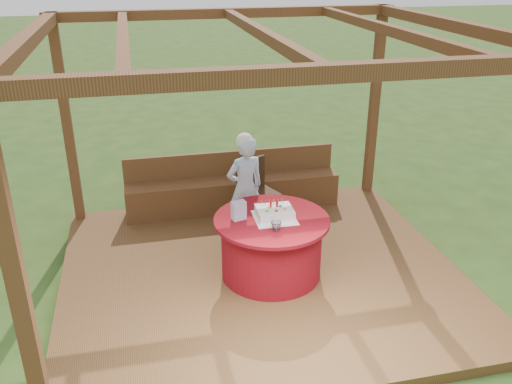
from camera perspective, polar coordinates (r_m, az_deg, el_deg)
ground at (r=6.41m, az=0.50°, el=-9.09°), size 60.00×60.00×0.00m
deck at (r=6.38m, az=0.50°, el=-8.63°), size 4.50×4.00×0.12m
pergola at (r=5.48m, az=0.60°, el=12.49°), size 4.50×4.00×2.72m
bench at (r=7.71m, az=-2.42°, el=0.17°), size 3.00×0.42×0.80m
table at (r=6.10m, az=1.63°, el=-5.71°), size 1.28×1.28×0.71m
chair at (r=7.19m, az=-0.01°, el=0.37°), size 0.57×0.57×0.89m
elderly_woman at (r=6.73m, az=-1.15°, el=0.56°), size 0.56×0.45×1.40m
birthday_cake at (r=5.91m, az=1.98°, el=-2.24°), size 0.45×0.45×0.19m
gift_bag at (r=5.87m, az=-1.83°, el=-1.94°), size 0.17×0.13×0.21m
drinking_glass at (r=5.66m, az=2.12°, el=-3.63°), size 0.15×0.15×0.10m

